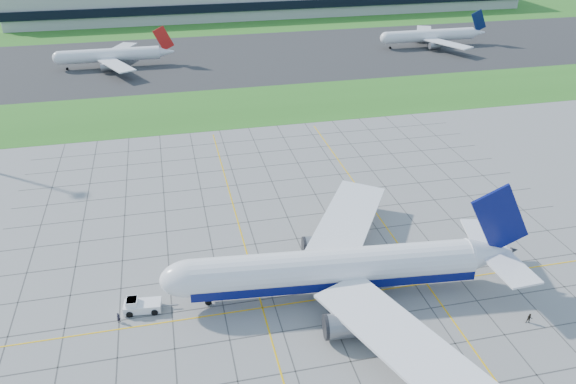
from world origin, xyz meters
name	(u,v)px	position (x,y,z in m)	size (l,w,h in m)	color
ground	(320,291)	(0.00, 0.00, 0.00)	(1400.00, 1400.00, 0.00)	gray
grass_median	(239,107)	(0.00, 90.00, 0.02)	(700.00, 35.00, 0.04)	#2A661D
asphalt_taxiway	(218,58)	(0.00, 145.00, 0.03)	(700.00, 75.00, 0.04)	#383838
grass_far	(195,6)	(0.00, 255.00, 0.02)	(700.00, 145.00, 0.04)	#2A661D
apron_markings	(306,253)	(0.43, 11.09, 0.02)	(120.00, 130.00, 0.03)	#474744
airliner	(336,269)	(2.21, -1.27, 5.09)	(59.16, 59.70, 18.63)	white
pushback_tug	(141,305)	(-28.66, 1.60, 1.04)	(8.46, 3.40, 2.33)	white
crew_near	(119,318)	(-31.94, -0.39, 0.87)	(0.64, 0.42, 1.74)	black
crew_far	(529,319)	(28.98, -14.50, 0.87)	(0.85, 0.66, 1.74)	black
distant_jet_1	(112,55)	(-38.79, 141.87, 4.49)	(40.82, 42.66, 14.08)	white
distant_jet_2	(431,35)	(87.90, 144.04, 4.49)	(44.14, 42.66, 14.08)	white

